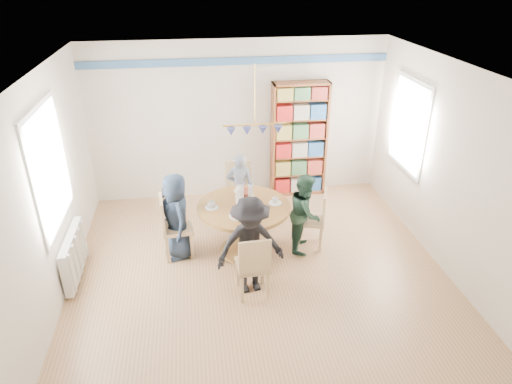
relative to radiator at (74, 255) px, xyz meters
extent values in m
plane|color=tan|center=(2.42, -0.30, -0.35)|extent=(5.00, 5.00, 0.00)
plane|color=white|center=(2.42, -0.30, 2.35)|extent=(5.00, 5.00, 0.00)
plane|color=silver|center=(2.42, 2.20, 1.00)|extent=(5.00, 0.00, 5.00)
plane|color=silver|center=(2.42, -2.80, 1.00)|extent=(5.00, 0.00, 5.00)
plane|color=silver|center=(-0.08, -0.30, 1.00)|extent=(0.00, 5.00, 5.00)
plane|color=silver|center=(4.92, -0.30, 1.00)|extent=(0.00, 5.00, 5.00)
cube|color=#2F5481|center=(2.42, 2.18, 2.00)|extent=(5.00, 0.02, 0.12)
cube|color=white|center=(-0.07, 0.00, 1.25)|extent=(0.03, 1.32, 1.52)
cube|color=white|center=(-0.05, 0.00, 1.25)|extent=(0.01, 1.20, 1.40)
cube|color=white|center=(4.90, 1.00, 1.20)|extent=(0.03, 1.12, 1.42)
cube|color=white|center=(4.88, 1.00, 1.20)|extent=(0.01, 1.00, 1.30)
cylinder|color=gold|center=(2.42, 0.20, 1.98)|extent=(0.01, 0.01, 0.75)
cylinder|color=gold|center=(2.42, 0.20, 1.60)|extent=(0.80, 0.02, 0.02)
cone|color=#3B49A7|center=(2.12, 0.20, 1.52)|extent=(0.11, 0.11, 0.10)
cone|color=#3B49A7|center=(2.32, 0.20, 1.52)|extent=(0.11, 0.11, 0.10)
cone|color=#3B49A7|center=(2.52, 0.20, 1.52)|extent=(0.11, 0.11, 0.10)
cone|color=#3B49A7|center=(2.72, 0.20, 1.52)|extent=(0.11, 0.11, 0.10)
cube|color=silver|center=(0.00, 0.00, 0.00)|extent=(0.10, 1.00, 0.60)
cube|color=silver|center=(0.06, -0.40, 0.00)|extent=(0.02, 0.06, 0.56)
cube|color=silver|center=(0.06, -0.20, 0.00)|extent=(0.02, 0.06, 0.56)
cube|color=silver|center=(0.06, 0.00, 0.00)|extent=(0.02, 0.06, 0.56)
cube|color=silver|center=(0.06, 0.20, 0.00)|extent=(0.02, 0.06, 0.56)
cube|color=silver|center=(0.06, 0.40, 0.00)|extent=(0.02, 0.06, 0.56)
cylinder|color=brown|center=(2.27, 0.30, 0.37)|extent=(1.30, 1.30, 0.05)
cylinder|color=brown|center=(2.27, 0.30, 0.00)|extent=(0.16, 0.16, 0.70)
cylinder|color=brown|center=(2.27, 0.30, -0.33)|extent=(0.70, 0.70, 0.04)
cube|color=tan|center=(1.34, 0.34, 0.09)|extent=(0.45, 0.45, 0.05)
cube|color=tan|center=(1.15, 0.32, 0.34)|extent=(0.08, 0.41, 0.49)
cube|color=tan|center=(1.52, 0.19, -0.14)|extent=(0.04, 0.04, 0.42)
cube|color=tan|center=(1.49, 0.52, -0.14)|extent=(0.04, 0.04, 0.42)
cube|color=tan|center=(1.19, 0.16, -0.14)|extent=(0.04, 0.04, 0.42)
cube|color=tan|center=(1.16, 0.49, -0.14)|extent=(0.04, 0.04, 0.42)
cube|color=tan|center=(3.26, 0.32, 0.07)|extent=(0.50, 0.50, 0.05)
cube|color=tan|center=(3.43, 0.27, 0.30)|extent=(0.16, 0.38, 0.47)
cube|color=tan|center=(3.16, 0.53, -0.15)|extent=(0.05, 0.05, 0.40)
cube|color=tan|center=(3.06, 0.23, -0.15)|extent=(0.05, 0.05, 0.40)
cube|color=tan|center=(3.46, 0.42, -0.15)|extent=(0.05, 0.05, 0.40)
cube|color=tan|center=(3.36, 0.12, -0.15)|extent=(0.05, 0.05, 0.40)
cube|color=tan|center=(2.31, 1.28, 0.09)|extent=(0.44, 0.44, 0.05)
cube|color=tan|center=(2.32, 1.46, 0.34)|extent=(0.41, 0.07, 0.49)
cube|color=tan|center=(2.13, 1.12, -0.14)|extent=(0.04, 0.04, 0.42)
cube|color=tan|center=(2.46, 1.10, -0.14)|extent=(0.04, 0.04, 0.42)
cube|color=tan|center=(2.15, 1.46, -0.14)|extent=(0.04, 0.04, 0.42)
cube|color=tan|center=(2.49, 1.43, -0.14)|extent=(0.04, 0.04, 0.42)
cube|color=tan|center=(2.26, -0.65, 0.07)|extent=(0.41, 0.41, 0.05)
cube|color=tan|center=(2.27, -0.83, 0.30)|extent=(0.39, 0.05, 0.47)
cube|color=tan|center=(2.41, -0.48, -0.15)|extent=(0.04, 0.04, 0.40)
cube|color=tan|center=(2.10, -0.50, -0.15)|extent=(0.04, 0.04, 0.40)
cube|color=tan|center=(2.43, -0.80, -0.15)|extent=(0.04, 0.04, 0.40)
cube|color=tan|center=(2.11, -0.81, -0.15)|extent=(0.04, 0.04, 0.40)
imported|color=#172233|center=(1.34, 0.34, 0.28)|extent=(0.58, 0.71, 1.26)
imported|color=#1A3527|center=(3.15, 0.26, 0.24)|extent=(0.60, 0.68, 1.17)
imported|color=gray|center=(2.32, 1.22, 0.22)|extent=(0.45, 0.33, 1.14)
imported|color=black|center=(2.25, -0.58, 0.31)|extent=(0.91, 0.60, 1.32)
cube|color=brown|center=(2.99, 2.04, 0.66)|extent=(0.04, 0.29, 2.01)
cube|color=brown|center=(3.91, 2.04, 0.66)|extent=(0.04, 0.29, 2.01)
cube|color=brown|center=(3.45, 2.04, 1.64)|extent=(0.96, 0.29, 0.04)
cube|color=brown|center=(3.45, 2.04, -0.32)|extent=(0.96, 0.29, 0.06)
cube|color=brown|center=(3.45, 2.17, 0.66)|extent=(0.96, 0.02, 2.01)
cube|color=brown|center=(3.45, 2.04, 0.03)|extent=(0.90, 0.27, 0.02)
cube|color=brown|center=(3.45, 2.04, 0.37)|extent=(0.90, 0.27, 0.02)
cube|color=brown|center=(3.45, 2.04, 0.70)|extent=(0.90, 0.27, 0.02)
cube|color=brown|center=(3.45, 2.04, 1.04)|extent=(0.90, 0.27, 0.02)
cube|color=brown|center=(3.45, 2.04, 1.38)|extent=(0.90, 0.27, 0.02)
cube|color=#A61A19|center=(3.16, 2.02, -0.17)|extent=(0.26, 0.21, 0.25)
cube|color=beige|center=(3.45, 2.02, -0.17)|extent=(0.26, 0.21, 0.25)
cube|color=#2A5A9A|center=(3.74, 2.02, -0.17)|extent=(0.26, 0.21, 0.25)
cube|color=gold|center=(3.16, 2.02, 0.17)|extent=(0.26, 0.21, 0.25)
cube|color=#407447|center=(3.45, 2.02, 0.17)|extent=(0.26, 0.21, 0.25)
cube|color=maroon|center=(3.74, 2.02, 0.17)|extent=(0.26, 0.21, 0.25)
cube|color=#A61A19|center=(3.16, 2.02, 0.51)|extent=(0.26, 0.21, 0.25)
cube|color=beige|center=(3.45, 2.02, 0.51)|extent=(0.26, 0.21, 0.25)
cube|color=#2A5A9A|center=(3.74, 2.02, 0.51)|extent=(0.26, 0.21, 0.25)
cube|color=gold|center=(3.16, 2.02, 0.84)|extent=(0.26, 0.21, 0.25)
cube|color=#407447|center=(3.45, 2.02, 0.84)|extent=(0.26, 0.21, 0.25)
cube|color=maroon|center=(3.74, 2.02, 0.84)|extent=(0.26, 0.21, 0.25)
cube|color=#A61A19|center=(3.16, 2.02, 1.18)|extent=(0.26, 0.21, 0.25)
cube|color=beige|center=(3.45, 2.02, 1.18)|extent=(0.26, 0.21, 0.25)
cube|color=#2A5A9A|center=(3.74, 2.02, 1.18)|extent=(0.26, 0.21, 0.25)
cube|color=gold|center=(3.16, 2.02, 1.49)|extent=(0.26, 0.21, 0.21)
cube|color=#407447|center=(3.45, 2.02, 1.49)|extent=(0.26, 0.21, 0.21)
cube|color=maroon|center=(3.74, 2.02, 1.49)|extent=(0.26, 0.21, 0.21)
cylinder|color=white|center=(2.23, 0.37, 0.51)|extent=(0.11, 0.11, 0.22)
sphere|color=white|center=(2.23, 0.37, 0.62)|extent=(0.08, 0.08, 0.08)
cylinder|color=silver|center=(2.38, 0.41, 0.53)|extent=(0.06, 0.06, 0.26)
cylinder|color=#3B49A7|center=(2.38, 0.41, 0.67)|extent=(0.03, 0.03, 0.03)
cylinder|color=white|center=(2.32, 0.56, 0.41)|extent=(0.28, 0.28, 0.01)
cylinder|color=maroon|center=(2.32, 0.56, 0.45)|extent=(0.22, 0.22, 0.08)
cylinder|color=white|center=(2.18, 0.02, 0.41)|extent=(0.28, 0.28, 0.01)
cylinder|color=maroon|center=(2.18, 0.02, 0.45)|extent=(0.22, 0.22, 0.08)
cylinder|color=white|center=(1.83, 0.30, 0.40)|extent=(0.19, 0.19, 0.01)
imported|color=white|center=(1.83, 0.30, 0.44)|extent=(0.11, 0.11, 0.09)
cylinder|color=white|center=(2.72, 0.30, 0.40)|extent=(0.19, 0.19, 0.01)
imported|color=white|center=(2.72, 0.30, 0.44)|extent=(0.09, 0.09, 0.09)
cylinder|color=white|center=(2.27, 0.74, 0.40)|extent=(0.19, 0.19, 0.01)
imported|color=white|center=(2.27, 0.74, 0.44)|extent=(0.11, 0.11, 0.09)
cylinder|color=white|center=(2.27, -0.15, 0.40)|extent=(0.19, 0.19, 0.01)
imported|color=white|center=(2.27, -0.15, 0.44)|extent=(0.09, 0.09, 0.09)
camera|label=1|loc=(1.64, -5.22, 3.44)|focal=32.00mm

